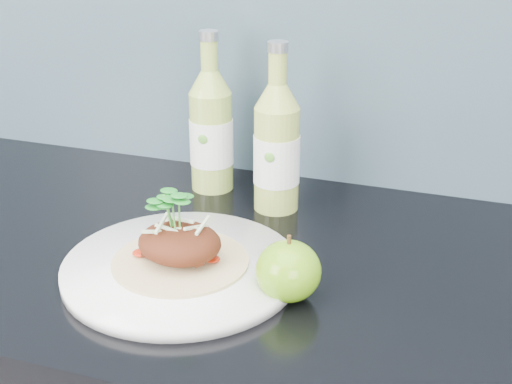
% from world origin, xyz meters
% --- Properties ---
extents(dinner_plate, '(0.32, 0.32, 0.02)m').
position_xyz_m(dinner_plate, '(-0.04, 1.62, 0.91)').
color(dinner_plate, white).
rests_on(dinner_plate, kitchen_counter).
extents(pork_taco, '(0.17, 0.17, 0.10)m').
position_xyz_m(pork_taco, '(-0.04, 1.62, 0.95)').
color(pork_taco, tan).
rests_on(pork_taco, dinner_plate).
extents(green_apple, '(0.10, 0.10, 0.08)m').
position_xyz_m(green_apple, '(0.10, 1.61, 0.94)').
color(green_apple, '#4B9910').
rests_on(green_apple, kitchen_counter).
extents(cider_bottle_left, '(0.09, 0.09, 0.25)m').
position_xyz_m(cider_bottle_left, '(-0.11, 1.89, 1.00)').
color(cider_bottle_left, '#9CB64C').
rests_on(cider_bottle_left, kitchen_counter).
extents(cider_bottle_right, '(0.07, 0.07, 0.25)m').
position_xyz_m(cider_bottle_right, '(0.01, 1.85, 1.00)').
color(cider_bottle_right, '#A8B94D').
rests_on(cider_bottle_right, kitchen_counter).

